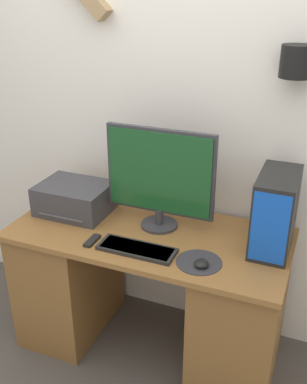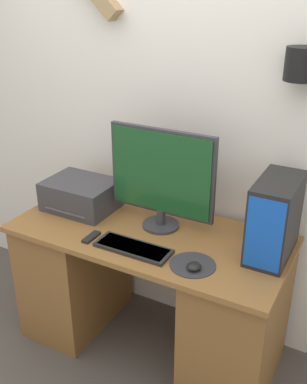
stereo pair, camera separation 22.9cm
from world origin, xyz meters
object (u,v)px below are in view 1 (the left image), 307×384
(monitor, at_px, (160,176))
(computer_tower, at_px, (275,212))
(keyboard, at_px, (137,249))
(remote_control, at_px, (92,241))
(printer, at_px, (75,198))
(mouse, at_px, (201,263))

(monitor, bearing_deg, computer_tower, 1.00)
(keyboard, distance_m, remote_control, 0.25)
(monitor, relative_size, computer_tower, 1.51)
(printer, height_order, remote_control, printer)
(printer, bearing_deg, keyboard, -26.46)
(printer, distance_m, remote_control, 0.38)
(computer_tower, bearing_deg, monitor, -179.00)
(printer, relative_size, remote_control, 3.33)
(keyboard, xyz_separation_m, mouse, (0.34, -0.02, 0.01))
(monitor, height_order, computer_tower, monitor)
(keyboard, xyz_separation_m, remote_control, (-0.25, -0.01, -0.00))
(keyboard, distance_m, mouse, 0.34)
(keyboard, relative_size, printer, 0.98)
(monitor, relative_size, remote_control, 4.94)
(computer_tower, height_order, remote_control, computer_tower)
(computer_tower, height_order, printer, computer_tower)
(computer_tower, bearing_deg, mouse, -131.82)
(mouse, bearing_deg, keyboard, 177.22)
(remote_control, bearing_deg, computer_tower, 19.34)
(mouse, height_order, computer_tower, computer_tower)
(monitor, height_order, mouse, monitor)
(monitor, xyz_separation_m, keyboard, (-0.01, -0.28, -0.29))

